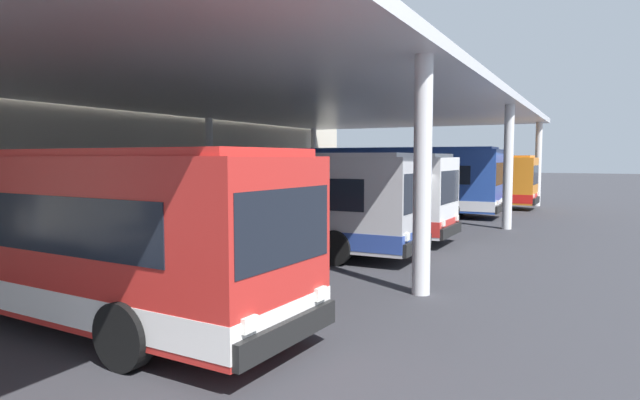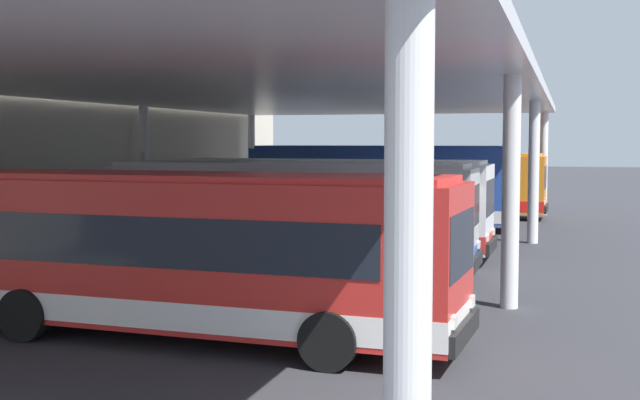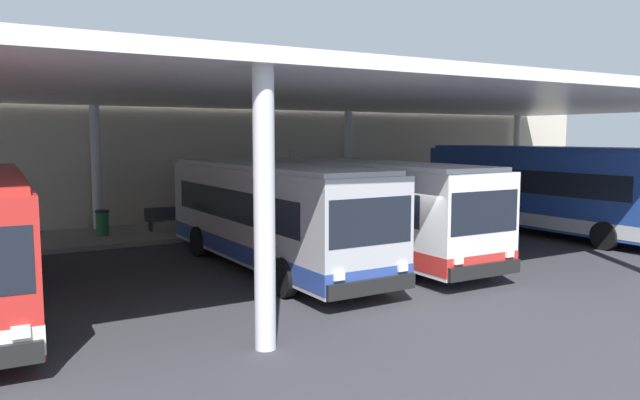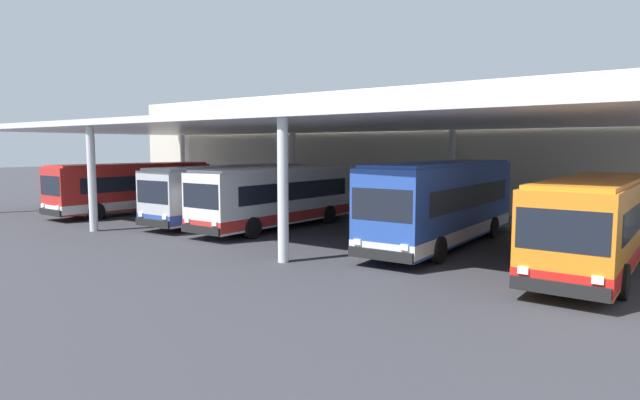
# 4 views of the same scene
# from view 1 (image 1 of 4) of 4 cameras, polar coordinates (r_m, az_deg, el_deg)

# --- Properties ---
(ground_plane) EXTENTS (200.00, 200.00, 0.00)m
(ground_plane) POSITION_cam_1_polar(r_m,az_deg,el_deg) (18.79, 8.88, -4.81)
(ground_plane) COLOR #333338
(platform_kerb) EXTENTS (42.00, 4.50, 0.18)m
(platform_kerb) POSITION_cam_1_polar(r_m,az_deg,el_deg) (25.10, -17.45, -2.42)
(platform_kerb) COLOR gray
(platform_kerb) RESTS_ON ground
(station_building_facade) EXTENTS (48.00, 1.60, 8.18)m
(station_building_facade) POSITION_cam_1_polar(r_m,az_deg,el_deg) (27.35, -22.49, 6.40)
(station_building_facade) COLOR beige
(station_building_facade) RESTS_ON ground
(canopy_shelter) EXTENTS (40.00, 17.00, 5.55)m
(canopy_shelter) POSITION_cam_1_polar(r_m,az_deg,el_deg) (21.08, -5.49, 10.71)
(canopy_shelter) COLOR silver
(canopy_shelter) RESTS_ON ground
(bus_nearest_bay) EXTENTS (3.06, 10.64, 3.17)m
(bus_nearest_bay) POSITION_cam_1_polar(r_m,az_deg,el_deg) (11.34, -26.00, -2.89)
(bus_nearest_bay) COLOR red
(bus_nearest_bay) RESTS_ON ground
(bus_second_bay) EXTENTS (2.80, 10.55, 3.17)m
(bus_second_bay) POSITION_cam_1_polar(r_m,az_deg,el_deg) (17.61, -6.18, 0.02)
(bus_second_bay) COLOR #B7B7BC
(bus_second_bay) RESTS_ON ground
(bus_middle_bay) EXTENTS (2.80, 10.56, 3.17)m
(bus_middle_bay) POSITION_cam_1_polar(r_m,az_deg,el_deg) (20.65, -0.41, 0.71)
(bus_middle_bay) COLOR white
(bus_middle_bay) RESTS_ON ground
(bus_far_bay) EXTENTS (2.88, 11.38, 3.57)m
(bus_far_bay) POSITION_cam_1_polar(r_m,az_deg,el_deg) (28.96, 7.54, 2.13)
(bus_far_bay) COLOR #284CA8
(bus_far_bay) RESTS_ON ground
(bus_departing) EXTENTS (2.82, 10.56, 3.17)m
(bus_departing) POSITION_cam_1_polar(r_m,az_deg,el_deg) (34.31, 13.35, 2.10)
(bus_departing) COLOR orange
(bus_departing) RESTS_ON ground
(bench_waiting) EXTENTS (1.80, 0.45, 0.92)m
(bench_waiting) POSITION_cam_1_polar(r_m,az_deg,el_deg) (22.60, -24.39, -1.90)
(bench_waiting) COLOR #383D47
(bench_waiting) RESTS_ON platform_kerb
(trash_bin) EXTENTS (0.52, 0.52, 0.98)m
(trash_bin) POSITION_cam_1_polar(r_m,az_deg,el_deg) (20.96, -29.65, -2.52)
(trash_bin) COLOR #236638
(trash_bin) RESTS_ON platform_kerb
(banner_sign) EXTENTS (0.70, 0.12, 3.20)m
(banner_sign) POSITION_cam_1_polar(r_m,az_deg,el_deg) (25.47, -13.90, 2.03)
(banner_sign) COLOR #B2B2B7
(banner_sign) RESTS_ON platform_kerb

